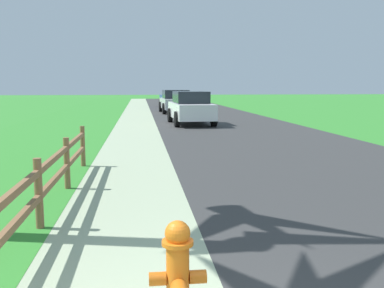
{
  "coord_description": "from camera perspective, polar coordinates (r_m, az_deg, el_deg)",
  "views": [
    {
      "loc": [
        -0.77,
        -2.17,
        1.96
      ],
      "look_at": [
        0.19,
        5.83,
        0.85
      ],
      "focal_mm": 40.37,
      "sensor_mm": 36.0,
      "label": 1
    }
  ],
  "objects": [
    {
      "name": "parked_car_silver",
      "position": [
        30.66,
        -2.16,
        5.65
      ],
      "size": [
        2.29,
        4.57,
        1.6
      ],
      "color": "#B7BABF",
      "rests_on": "ground"
    },
    {
      "name": "parked_suv_white",
      "position": [
        21.65,
        -0.17,
        4.82
      ],
      "size": [
        2.14,
        4.6,
        1.64
      ],
      "color": "white",
      "rests_on": "ground"
    },
    {
      "name": "parked_car_blue",
      "position": [
        38.76,
        -2.63,
        6.05
      ],
      "size": [
        2.24,
        4.48,
        1.52
      ],
      "color": "navy",
      "rests_on": "ground"
    },
    {
      "name": "fire_hydrant",
      "position": [
        3.62,
        -1.88,
        -16.78
      ],
      "size": [
        0.46,
        0.4,
        0.89
      ],
      "color": "orange",
      "rests_on": "ground"
    },
    {
      "name": "curb_concrete",
      "position": [
        29.32,
        -11.21,
        3.84
      ],
      "size": [
        6.0,
        66.0,
        0.01
      ],
      "primitive_type": "cube",
      "color": "#A2B28F",
      "rests_on": "ground"
    },
    {
      "name": "rail_fence",
      "position": [
        6.25,
        -19.63,
        -5.48
      ],
      "size": [
        0.11,
        9.33,
        0.98
      ],
      "color": "brown",
      "rests_on": "ground"
    },
    {
      "name": "grass_verge",
      "position": [
        29.47,
        -14.13,
        3.78
      ],
      "size": [
        5.0,
        66.0,
        0.0
      ],
      "primitive_type": "cube",
      "color": "#33862E",
      "rests_on": "ground"
    },
    {
      "name": "ground_plane",
      "position": [
        27.25,
        -5.21,
        3.66
      ],
      "size": [
        120.0,
        120.0,
        0.0
      ],
      "primitive_type": "plane",
      "color": "#33862E"
    },
    {
      "name": "road_asphalt",
      "position": [
        29.54,
        1.49,
        4.02
      ],
      "size": [
        7.0,
        66.0,
        0.01
      ],
      "primitive_type": "cube",
      "color": "#353535",
      "rests_on": "ground"
    }
  ]
}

